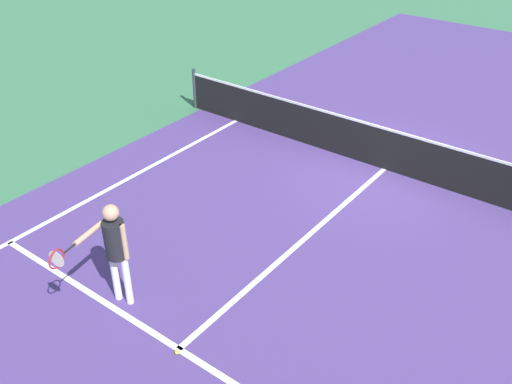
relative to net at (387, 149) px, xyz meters
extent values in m
plane|color=#38724C|center=(0.00, 0.00, -0.49)|extent=(60.00, 60.00, 0.00)
cube|color=#4C387A|center=(0.00, 0.00, -0.49)|extent=(10.62, 24.40, 0.00)
cube|color=white|center=(-4.11, -5.95, -0.49)|extent=(0.10, 11.89, 0.01)
cube|color=white|center=(0.00, -6.40, -0.49)|extent=(8.22, 0.10, 0.01)
cube|color=white|center=(0.00, -3.20, -0.49)|extent=(0.10, 6.40, 0.01)
cylinder|color=#33383D|center=(-5.49, 0.00, 0.04)|extent=(0.09, 0.09, 1.07)
cube|color=black|center=(0.00, 0.00, -0.04)|extent=(10.97, 0.02, 0.91)
cube|color=white|center=(0.00, 0.00, 0.44)|extent=(10.97, 0.03, 0.05)
cylinder|color=white|center=(-1.25, -6.16, -0.06)|extent=(0.11, 0.11, 0.86)
cylinder|color=white|center=(-1.47, -6.20, -0.06)|extent=(0.11, 0.11, 0.86)
cylinder|color=black|center=(-1.36, -6.18, 0.68)|extent=(0.32, 0.32, 0.61)
sphere|color=tan|center=(-1.36, -6.18, 1.14)|extent=(0.24, 0.24, 0.24)
cylinder|color=tan|center=(-1.19, -6.14, 0.68)|extent=(0.08, 0.08, 0.59)
cylinder|color=tan|center=(-1.47, -6.50, 0.93)|extent=(0.19, 0.59, 0.08)
cylinder|color=black|center=(-1.39, -6.89, 0.93)|extent=(0.07, 0.22, 0.03)
torus|color=red|center=(-1.35, -7.13, 0.93)|extent=(0.08, 0.28, 0.28)
cylinder|color=silver|center=(-1.35, -7.13, 0.93)|extent=(0.25, 0.05, 0.25)
sphere|color=#CCE033|center=(0.04, -6.47, -0.46)|extent=(0.07, 0.07, 0.07)
camera|label=1|loc=(4.23, -10.20, 5.57)|focal=39.91mm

